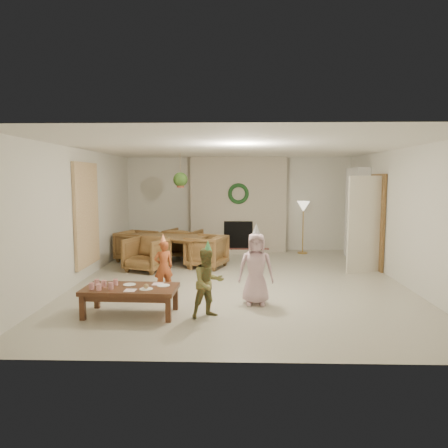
{
  "coord_description": "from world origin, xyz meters",
  "views": [
    {
      "loc": [
        -0.07,
        -7.71,
        1.95
      ],
      "look_at": [
        -0.3,
        0.4,
        1.05
      ],
      "focal_mm": 33.24,
      "sensor_mm": 36.0,
      "label": 1
    }
  ],
  "objects_px": {
    "dining_chair_near": "(147,254)",
    "dining_chair_left": "(137,246)",
    "dining_chair_far": "(183,243)",
    "dining_chair_right": "(206,251)",
    "coffee_table_top": "(130,289)",
    "child_red": "(163,267)",
    "dining_table": "(166,250)",
    "child_plaid": "(208,283)",
    "child_pink": "(256,269)"
  },
  "relations": [
    {
      "from": "dining_chair_near",
      "to": "dining_chair_left",
      "type": "bearing_deg",
      "value": 135.0
    },
    {
      "from": "dining_chair_near",
      "to": "dining_chair_far",
      "type": "distance_m",
      "value": 1.62
    },
    {
      "from": "dining_chair_right",
      "to": "coffee_table_top",
      "type": "bearing_deg",
      "value": 6.05
    },
    {
      "from": "child_red",
      "to": "coffee_table_top",
      "type": "bearing_deg",
      "value": 52.02
    },
    {
      "from": "dining_chair_right",
      "to": "dining_table",
      "type": "bearing_deg",
      "value": -90.0
    },
    {
      "from": "dining_chair_right",
      "to": "child_plaid",
      "type": "relative_size",
      "value": 0.8
    },
    {
      "from": "dining_chair_near",
      "to": "child_pink",
      "type": "xyz_separation_m",
      "value": [
        2.19,
        -2.25,
        0.2
      ]
    },
    {
      "from": "dining_table",
      "to": "child_pink",
      "type": "bearing_deg",
      "value": -36.69
    },
    {
      "from": "dining_table",
      "to": "coffee_table_top",
      "type": "bearing_deg",
      "value": -67.6
    },
    {
      "from": "child_red",
      "to": "child_pink",
      "type": "height_order",
      "value": "child_pink"
    },
    {
      "from": "dining_chair_near",
      "to": "child_pink",
      "type": "distance_m",
      "value": 3.15
    },
    {
      "from": "dining_chair_far",
      "to": "dining_chair_right",
      "type": "relative_size",
      "value": 1.0
    },
    {
      "from": "dining_chair_far",
      "to": "dining_table",
      "type": "bearing_deg",
      "value": 90.0
    },
    {
      "from": "dining_table",
      "to": "dining_chair_far",
      "type": "relative_size",
      "value": 2.34
    },
    {
      "from": "dining_chair_near",
      "to": "dining_chair_far",
      "type": "height_order",
      "value": "same"
    },
    {
      "from": "dining_table",
      "to": "dining_chair_left",
      "type": "bearing_deg",
      "value": -180.0
    },
    {
      "from": "dining_chair_far",
      "to": "child_pink",
      "type": "relative_size",
      "value": 0.7
    },
    {
      "from": "dining_chair_far",
      "to": "coffee_table_top",
      "type": "distance_m",
      "value": 4.33
    },
    {
      "from": "dining_chair_far",
      "to": "child_plaid",
      "type": "relative_size",
      "value": 0.8
    },
    {
      "from": "dining_chair_left",
      "to": "child_red",
      "type": "height_order",
      "value": "child_red"
    },
    {
      "from": "dining_chair_near",
      "to": "child_pink",
      "type": "bearing_deg",
      "value": -24.77
    },
    {
      "from": "dining_chair_near",
      "to": "coffee_table_top",
      "type": "bearing_deg",
      "value": -61.38
    },
    {
      "from": "dining_chair_far",
      "to": "dining_chair_near",
      "type": "bearing_deg",
      "value": 90.0
    },
    {
      "from": "dining_table",
      "to": "dining_chair_left",
      "type": "xyz_separation_m",
      "value": [
        -0.75,
        0.29,
        0.03
      ]
    },
    {
      "from": "dining_chair_left",
      "to": "child_red",
      "type": "relative_size",
      "value": 0.87
    },
    {
      "from": "dining_chair_left",
      "to": "coffee_table_top",
      "type": "bearing_deg",
      "value": -146.69
    },
    {
      "from": "coffee_table_top",
      "to": "child_pink",
      "type": "xyz_separation_m",
      "value": [
        1.81,
        0.56,
        0.18
      ]
    },
    {
      "from": "dining_table",
      "to": "dining_chair_far",
      "type": "height_order",
      "value": "dining_chair_far"
    },
    {
      "from": "dining_chair_right",
      "to": "child_pink",
      "type": "relative_size",
      "value": 0.7
    },
    {
      "from": "dining_chair_near",
      "to": "dining_chair_left",
      "type": "relative_size",
      "value": 1.0
    },
    {
      "from": "dining_chair_near",
      "to": "child_plaid",
      "type": "relative_size",
      "value": 0.8
    },
    {
      "from": "dining_chair_left",
      "to": "child_pink",
      "type": "xyz_separation_m",
      "value": [
        2.65,
        -3.3,
        0.2
      ]
    },
    {
      "from": "coffee_table_top",
      "to": "child_red",
      "type": "distance_m",
      "value": 1.2
    },
    {
      "from": "dining_chair_near",
      "to": "child_red",
      "type": "relative_size",
      "value": 0.87
    },
    {
      "from": "dining_table",
      "to": "dining_chair_near",
      "type": "bearing_deg",
      "value": -90.0
    },
    {
      "from": "dining_chair_far",
      "to": "child_red",
      "type": "bearing_deg",
      "value": 112.24
    },
    {
      "from": "dining_chair_near",
      "to": "dining_chair_left",
      "type": "height_order",
      "value": "same"
    },
    {
      "from": "child_red",
      "to": "child_pink",
      "type": "distance_m",
      "value": 1.66
    },
    {
      "from": "dining_chair_far",
      "to": "dining_chair_right",
      "type": "height_order",
      "value": "same"
    },
    {
      "from": "dining_chair_far",
      "to": "child_pink",
      "type": "height_order",
      "value": "child_pink"
    },
    {
      "from": "dining_table",
      "to": "dining_chair_right",
      "type": "distance_m",
      "value": 1.01
    },
    {
      "from": "dining_chair_left",
      "to": "dining_chair_right",
      "type": "bearing_deg",
      "value": -90.0
    },
    {
      "from": "dining_table",
      "to": "dining_chair_near",
      "type": "relative_size",
      "value": 2.34
    },
    {
      "from": "child_plaid",
      "to": "dining_chair_near",
      "type": "bearing_deg",
      "value": 88.93
    },
    {
      "from": "dining_chair_left",
      "to": "child_red",
      "type": "xyz_separation_m",
      "value": [
        1.11,
        -2.7,
        0.09
      ]
    },
    {
      "from": "coffee_table_top",
      "to": "child_pink",
      "type": "distance_m",
      "value": 1.91
    },
    {
      "from": "dining_table",
      "to": "child_red",
      "type": "bearing_deg",
      "value": -60.54
    },
    {
      "from": "dining_chair_far",
      "to": "dining_chair_left",
      "type": "xyz_separation_m",
      "value": [
        -1.04,
        -0.46,
        0.0
      ]
    },
    {
      "from": "dining_chair_near",
      "to": "child_pink",
      "type": "relative_size",
      "value": 0.7
    },
    {
      "from": "dining_table",
      "to": "dining_chair_far",
      "type": "bearing_deg",
      "value": 90.0
    }
  ]
}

